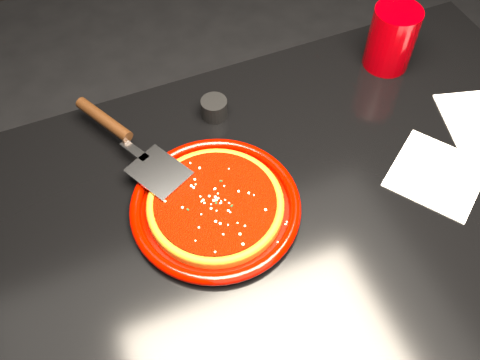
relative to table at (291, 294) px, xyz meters
name	(u,v)px	position (x,y,z in m)	size (l,w,h in m)	color
floor	(281,347)	(0.00, 0.00, -0.38)	(4.00, 4.00, 0.01)	black
table	(291,294)	(0.00, 0.00, 0.00)	(1.20, 0.80, 0.75)	black
plate	(215,206)	(-0.15, 0.06, 0.39)	(0.30, 0.30, 0.02)	#730400
pizza_crust	(215,205)	(-0.15, 0.06, 0.39)	(0.24, 0.24, 0.01)	brown
pizza_crust_rim	(215,203)	(-0.15, 0.06, 0.40)	(0.24, 0.24, 0.02)	brown
pizza_sauce	(215,202)	(-0.15, 0.06, 0.40)	(0.22, 0.22, 0.01)	#680B00
parmesan_dusting	(215,200)	(-0.15, 0.06, 0.41)	(0.21, 0.21, 0.01)	#FDF4C4
basil_flecks	(215,200)	(-0.15, 0.06, 0.41)	(0.19, 0.19, 0.00)	black
pizza_server	(130,142)	(-0.25, 0.24, 0.41)	(0.10, 0.34, 0.03)	#ACAFB3
cup	(392,38)	(0.33, 0.27, 0.44)	(0.10, 0.10, 0.14)	#8B0004
napkin_a	(437,174)	(0.26, -0.03, 0.38)	(0.16, 0.16, 0.00)	white
ramekin	(214,108)	(-0.07, 0.28, 0.40)	(0.05, 0.05, 0.04)	black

